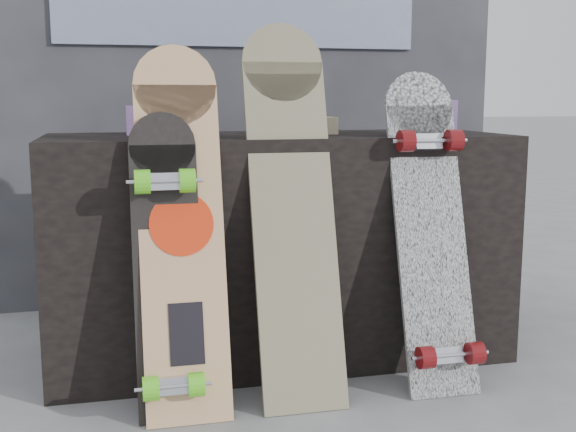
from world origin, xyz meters
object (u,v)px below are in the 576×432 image
object	(u,v)px
longboard_geisha	(181,219)
skateboard_dark	(167,263)
longboard_celtic	(292,199)
vendor_table	(278,246)
longboard_cascadia	(431,225)

from	to	relation	value
longboard_geisha	skateboard_dark	size ratio (longest dim) A/B	1.22
longboard_geisha	longboard_celtic	bearing A→B (deg)	6.26
longboard_celtic	skateboard_dark	xyz separation A→B (m)	(-0.39, -0.08, -0.17)
vendor_table	longboard_celtic	bearing A→B (deg)	-95.53
longboard_celtic	longboard_cascadia	size ratio (longest dim) A/B	1.15
longboard_cascadia	skateboard_dark	distance (m)	0.85
longboard_celtic	longboard_cascadia	bearing A→B (deg)	-4.50
longboard_celtic	skateboard_dark	size ratio (longest dim) A/B	1.31
vendor_table	longboard_geisha	distance (m)	0.56
longboard_cascadia	longboard_celtic	bearing A→B (deg)	175.50
longboard_geisha	skateboard_dark	world-z (taller)	longboard_geisha
longboard_celtic	vendor_table	bearing A→B (deg)	84.47
longboard_celtic	skateboard_dark	world-z (taller)	longboard_celtic
vendor_table	longboard_geisha	bearing A→B (deg)	-135.48
longboard_geisha	longboard_celtic	xyz separation A→B (m)	(0.35, 0.04, 0.04)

